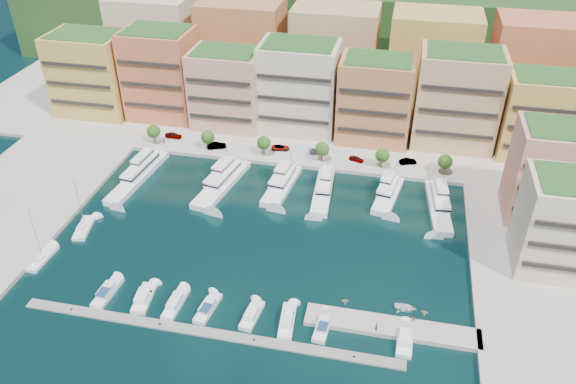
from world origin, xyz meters
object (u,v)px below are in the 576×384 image
tree_3 (322,149)px  cruiser_6 (287,321)px  cruiser_4 (208,308)px  tree_5 (445,162)px  yacht_3 (282,183)px  cruiser_3 (176,303)px  lamppost_1 (226,146)px  car_2 (280,148)px  car_0 (173,135)px  tree_2 (264,143)px  yacht_0 (139,173)px  tree_1 (208,137)px  car_1 (217,146)px  yacht_5 (388,193)px  sailboat_0 (42,259)px  cruiser_7 (323,327)px  cruiser_1 (107,292)px  cruiser_9 (405,340)px  tree_4 (382,155)px  cruiser_2 (144,298)px  tree_0 (154,131)px  person_0 (376,327)px  sailboat_1 (84,228)px  yacht_6 (438,204)px  tender_1 (345,301)px  car_5 (408,161)px  lamppost_0 (164,140)px  car_4 (356,159)px  lamppost_3 (358,160)px  lamppost_4 (429,168)px  yacht_4 (323,189)px  tender_2 (405,308)px  lamppost_2 (291,153)px  person_1 (413,317)px  yacht_2 (223,181)px  cruiser_5 (252,315)px

tree_3 → cruiser_6: (2.94, -58.10, -4.20)m
cruiser_4 → tree_3: bearing=77.8°
tree_3 → tree_5: size_ratio=1.00×
yacht_3 → cruiser_3: size_ratio=2.17×
lamppost_1 → tree_3: bearing=5.1°
cruiser_6 → car_2: (-15.15, 61.77, 1.16)m
tree_3 → cruiser_6: size_ratio=0.64×
car_0 → tree_2: bearing=-98.1°
tree_3 → yacht_0: 48.36m
tree_1 → car_1: 3.68m
yacht_5 → car_2: (-30.79, 15.74, 0.50)m
tree_2 → lamppost_1: tree_2 is taller
sailboat_0 → cruiser_7: bearing=-6.2°
cruiser_1 → cruiser_9: bearing=0.0°
cruiser_7 → cruiser_9: cruiser_7 is taller
tree_4 → cruiser_9: (8.44, -58.09, -4.20)m
cruiser_2 → car_0: 64.88m
tree_0 → tree_4: (64.00, 0.00, 0.00)m
cruiser_6 → person_0: (16.28, 0.73, 1.35)m
cruiser_3 → lamppost_1: bearing=97.1°
sailboat_1 → tree_3: bearing=39.5°
tree_3 → sailboat_0: size_ratio=0.43×
tree_4 → yacht_6: 20.77m
tree_2 → tender_1: 58.20m
tree_2 → car_5: bearing=5.0°
cruiser_3 → car_5: bearing=55.8°
yacht_3 → yacht_6: 38.67m
lamppost_0 → cruiser_7: 77.47m
yacht_0 → yacht_6: 76.02m
tree_0 → yacht_6: 80.02m
sailboat_1 → car_4: 71.15m
lamppost_3 → person_0: size_ratio=2.33×
lamppost_4 → cruiser_6: lamppost_4 is taller
tree_2 → yacht_4: size_ratio=0.28×
cruiser_2 → car_1: car_1 is taller
cruiser_1 → car_0: car_0 is taller
lamppost_3 → yacht_4: yacht_4 is taller
tender_2 → lamppost_2: bearing=37.6°
cruiser_4 → car_4: 63.86m
tender_2 → car_0: size_ratio=0.89×
lamppost_4 → yacht_4: bearing=-155.7°
car_2 → person_1: person_1 is taller
lamppost_0 → sailboat_0: bearing=-99.1°
yacht_2 → car_2: size_ratio=4.73×
yacht_5 → cruiser_5: size_ratio=2.20×
car_1 → cruiser_7: bearing=-169.4°
cruiser_6 → car_4: car_4 is taller
tree_3 → cruiser_6: bearing=-87.1°
lamppost_3 → person_1: 53.58m
lamppost_4 → cruiser_7: 58.83m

